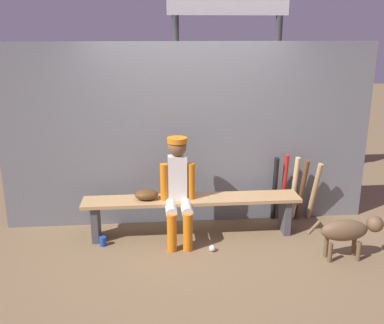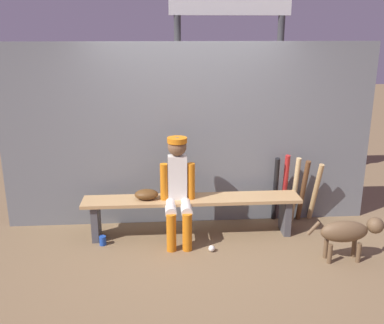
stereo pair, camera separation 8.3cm
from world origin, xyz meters
The scene contains 15 objects.
ground_plane centered at (0.00, 0.00, 0.00)m, with size 30.00×30.00×0.00m, color brown.
chainlink_fence centered at (0.00, 0.42, 1.15)m, with size 4.64×0.03×2.29m, color slate.
dugout_bench centered at (0.00, 0.00, 0.38)m, with size 2.61×0.36×0.49m.
player_seated centered at (-0.17, -0.11, 0.68)m, with size 0.41×0.55×1.24m.
baseball_glove centered at (-0.54, 0.00, 0.55)m, with size 0.28×0.20×0.12m, color #593819.
bat_aluminum_black centered at (1.10, 0.32, 0.45)m, with size 0.06×0.06×0.90m, color black.
bat_aluminum_red centered at (1.23, 0.33, 0.46)m, with size 0.06×0.06×0.92m, color #B22323.
bat_wood_natural centered at (1.35, 0.29, 0.44)m, with size 0.06×0.06×0.89m, color tan.
bat_wood_dark centered at (1.46, 0.29, 0.43)m, with size 0.06×0.06×0.86m, color brown.
bat_wood_tan centered at (1.62, 0.29, 0.41)m, with size 0.06×0.06×0.82m, color tan.
baseball centered at (0.19, -0.44, 0.04)m, with size 0.07×0.07×0.07m, color white.
cup_on_ground centered at (-1.06, -0.19, 0.06)m, with size 0.08×0.08×0.11m, color #1E47AD.
cup_on_bench centered at (-0.15, 0.04, 0.54)m, with size 0.08×0.08×0.11m, color red.
scoreboard centered at (0.71, 1.57, 2.62)m, with size 2.00×0.27×3.78m.
dog centered at (1.65, -0.73, 0.34)m, with size 0.84×0.20×0.49m.
Camera 2 is at (-0.36, -4.90, 2.42)m, focal length 41.10 mm.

